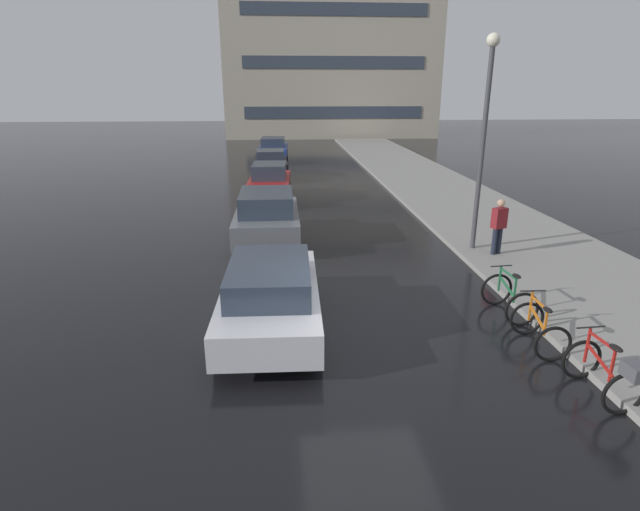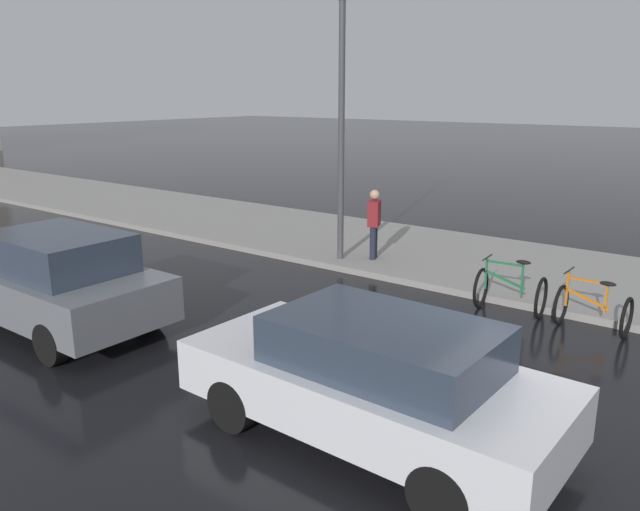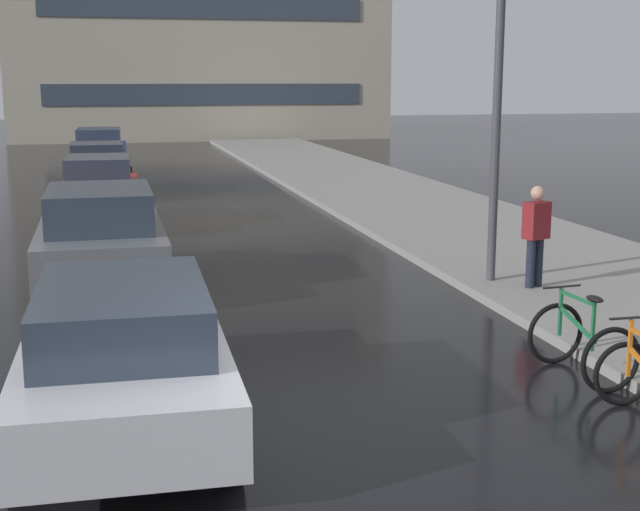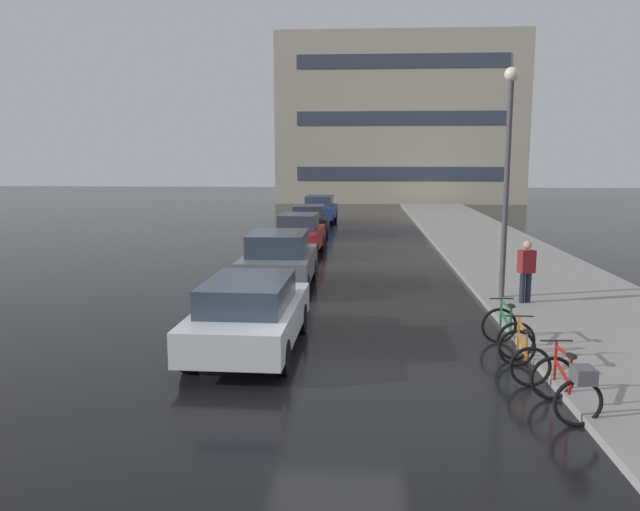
% 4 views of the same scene
% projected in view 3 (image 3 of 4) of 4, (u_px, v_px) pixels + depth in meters
% --- Properties ---
extents(ground_plane, '(140.00, 140.00, 0.00)m').
position_uv_depth(ground_plane, '(339.00, 467.00, 7.87)').
color(ground_plane, black).
extents(sidewalk_kerb, '(4.80, 60.00, 0.14)m').
position_uv_depth(sidewalk_kerb, '(492.00, 237.00, 18.77)').
color(sidewalk_kerb, gray).
rests_on(sidewalk_kerb, ground).
extents(bicycle_third, '(0.83, 1.19, 1.01)m').
position_uv_depth(bicycle_third, '(582.00, 343.00, 10.13)').
color(bicycle_third, black).
rests_on(bicycle_third, ground).
extents(car_white, '(2.00, 4.43, 1.48)m').
position_uv_depth(car_white, '(124.00, 353.00, 8.59)').
color(car_white, silver).
rests_on(car_white, ground).
extents(car_grey, '(1.98, 4.09, 1.66)m').
position_uv_depth(car_grey, '(101.00, 238.00, 14.31)').
color(car_grey, slate).
rests_on(car_grey, ground).
extents(car_red, '(1.85, 3.92, 1.64)m').
position_uv_depth(car_red, '(100.00, 192.00, 20.24)').
color(car_red, '#AD1919').
rests_on(car_red, ground).
extents(car_black, '(1.87, 3.96, 1.54)m').
position_uv_depth(car_black, '(97.00, 169.00, 25.68)').
color(car_black, black).
rests_on(car_black, ground).
extents(car_blue, '(1.96, 4.05, 1.59)m').
position_uv_depth(car_blue, '(100.00, 150.00, 31.97)').
color(car_blue, navy).
rests_on(car_blue, ground).
extents(pedestrian, '(0.46, 0.37, 1.74)m').
position_uv_depth(pedestrian, '(536.00, 234.00, 13.85)').
color(pedestrian, '#1E2333').
rests_on(pedestrian, ground).
extents(streetlamp, '(0.36, 0.36, 6.06)m').
position_uv_depth(streetlamp, '(499.00, 52.00, 13.79)').
color(streetlamp, '#424247').
rests_on(streetlamp, ground).
extents(building_facade_main, '(20.46, 7.86, 13.82)m').
position_uv_depth(building_facade_main, '(197.00, 13.00, 49.88)').
color(building_facade_main, '#B2A893').
rests_on(building_facade_main, ground).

